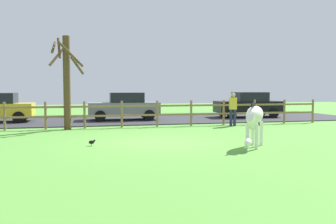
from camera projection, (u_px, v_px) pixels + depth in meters
ground_plane at (158, 142)px, 12.50m from camera, size 60.00×60.00×0.00m
parking_asphalt at (125, 119)px, 21.52m from camera, size 28.00×7.40×0.05m
paddock_fence at (122, 112)px, 17.14m from camera, size 20.76×0.11×1.26m
bare_tree at (66, 79)px, 16.22m from camera, size 1.55×1.54×4.19m
zebra at (254, 118)px, 11.34m from camera, size 1.37×1.62×1.41m
crow_on_grass at (92, 142)px, 11.71m from camera, size 0.21×0.10×0.20m
parked_car_black at (248, 104)px, 22.69m from camera, size 4.09×2.07×1.56m
parked_car_grey at (124, 106)px, 20.76m from camera, size 4.05×1.98×1.56m
visitor_near_fence at (233, 108)px, 17.77m from camera, size 0.41×0.31×1.64m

